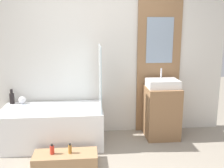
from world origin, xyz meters
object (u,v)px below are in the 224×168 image
(vase_round_light, at_px, (22,100))
(bottle_soap_secondary, at_px, (70,149))
(sink, at_px, (163,83))
(vase_tall_dark, at_px, (12,98))
(bathtub, at_px, (53,126))
(wooden_step_bench, at_px, (66,159))
(bottle_soap_primary, at_px, (52,150))

(vase_round_light, distance_m, bottle_soap_secondary, 1.27)
(sink, distance_m, vase_round_light, 2.20)
(sink, bearing_deg, vase_tall_dark, 175.40)
(bathtub, distance_m, vase_tall_dark, 0.81)
(vase_tall_dark, relative_size, vase_round_light, 2.01)
(wooden_step_bench, distance_m, vase_round_light, 1.29)
(bathtub, xyz_separation_m, vase_round_light, (-0.49, 0.29, 0.33))
(wooden_step_bench, xyz_separation_m, vase_round_light, (-0.72, 0.92, 0.54))
(sink, xyz_separation_m, bottle_soap_secondary, (-1.40, -0.75, -0.66))
(wooden_step_bench, distance_m, bottle_soap_primary, 0.21)
(vase_tall_dark, relative_size, bottle_soap_primary, 1.71)
(wooden_step_bench, distance_m, bottle_soap_secondary, 0.15)
(vase_tall_dark, bearing_deg, wooden_step_bench, -47.05)
(bathtub, distance_m, vase_round_light, 0.66)
(sink, relative_size, bottle_soap_secondary, 3.60)
(sink, distance_m, bottle_soap_primary, 1.91)
(bathtub, xyz_separation_m, wooden_step_bench, (0.23, -0.64, -0.21))
(sink, relative_size, vase_round_light, 4.18)
(wooden_step_bench, relative_size, vase_tall_dark, 3.56)
(bottle_soap_secondary, bearing_deg, bathtub, 114.27)
(bathtub, distance_m, bottle_soap_secondary, 0.70)
(sink, relative_size, vase_tall_dark, 2.08)
(bathtub, bearing_deg, bottle_soap_primary, -84.46)
(sink, relative_size, bottle_soap_primary, 3.56)
(sink, bearing_deg, bathtub, -176.01)
(bathtub, bearing_deg, sink, 3.99)
(vase_round_light, bearing_deg, bottle_soap_secondary, -49.80)
(bathtub, distance_m, sink, 1.79)
(sink, height_order, bottle_soap_secondary, sink)
(bottle_soap_primary, height_order, bottle_soap_secondary, bottle_soap_primary)
(vase_tall_dark, xyz_separation_m, bottle_soap_secondary, (0.94, -0.94, -0.44))
(sink, height_order, vase_round_light, sink)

